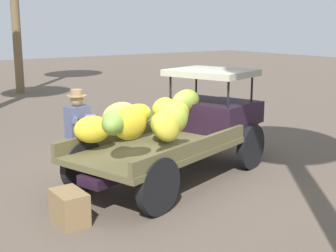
# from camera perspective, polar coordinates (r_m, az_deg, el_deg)

# --- Properties ---
(ground_plane) EXTENTS (60.00, 60.00, 0.00)m
(ground_plane) POSITION_cam_1_polar(r_m,az_deg,el_deg) (8.27, -2.17, -6.84)
(ground_plane) COLOR brown
(truck) EXTENTS (4.66, 2.73, 1.87)m
(truck) POSITION_cam_1_polar(r_m,az_deg,el_deg) (8.36, 1.63, 0.20)
(truck) COLOR black
(truck) RESTS_ON ground
(farmer) EXTENTS (0.52, 0.48, 1.63)m
(farmer) POSITION_cam_1_polar(r_m,az_deg,el_deg) (8.20, -10.94, -0.47)
(farmer) COLOR #4D576D
(farmer) RESTS_ON ground
(wooden_crate) EXTENTS (0.39, 0.60, 0.46)m
(wooden_crate) POSITION_cam_1_polar(r_m,az_deg,el_deg) (6.70, -12.01, -9.72)
(wooden_crate) COLOR olive
(wooden_crate) RESTS_ON ground
(loose_banana_bunch) EXTENTS (0.47, 0.55, 0.29)m
(loose_banana_bunch) POSITION_cam_1_polar(r_m,az_deg,el_deg) (9.64, -11.97, -3.41)
(loose_banana_bunch) COLOR yellow
(loose_banana_bunch) RESTS_ON ground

